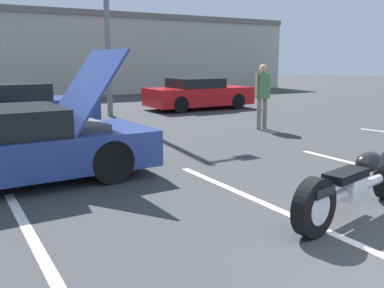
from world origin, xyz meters
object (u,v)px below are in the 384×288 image
motorcycle (356,184)px  show_car_hood_open (7,147)px  spectator_midground (263,91)px  parked_car_right_row (198,94)px  parked_car_left_row (18,107)px

motorcycle → show_car_hood_open: 4.99m
motorcycle → spectator_midground: (3.30, 5.77, 0.66)m
parked_car_right_row → spectator_midground: (-1.04, -5.07, 0.48)m
parked_car_left_row → spectator_midground: (5.74, -3.52, 0.46)m
motorcycle → spectator_midground: size_ratio=1.44×
parked_car_right_row → show_car_hood_open: bearing=-136.9°
motorcycle → show_car_hood_open: (-3.47, 3.59, 0.19)m
parked_car_left_row → show_car_hood_open: bearing=-101.6°
motorcycle → parked_car_left_row: parked_car_left_row is taller
show_car_hood_open → spectator_midground: size_ratio=2.55×
show_car_hood_open → spectator_midground: 7.13m
parked_car_left_row → motorcycle: bearing=-76.7°
show_car_hood_open → motorcycle: bearing=-47.7°
show_car_hood_open → parked_car_right_row: show_car_hood_open is taller
motorcycle → show_car_hood_open: show_car_hood_open is taller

